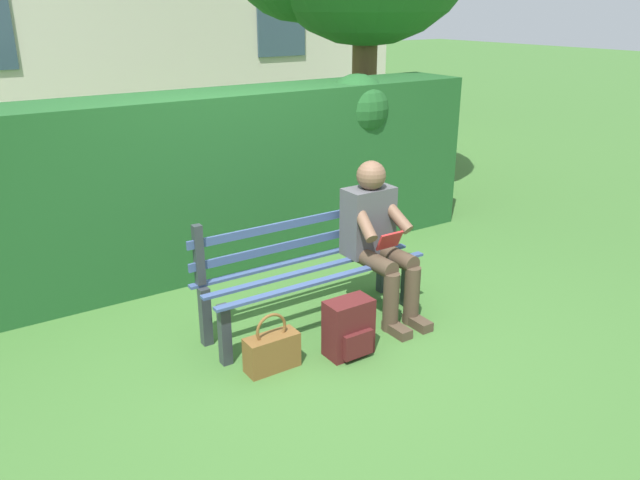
{
  "coord_description": "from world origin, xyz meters",
  "views": [
    {
      "loc": [
        2.28,
        3.54,
        2.25
      ],
      "look_at": [
        0.0,
        0.1,
        0.7
      ],
      "focal_mm": 35.29,
      "sensor_mm": 36.0,
      "label": 1
    }
  ],
  "objects_px": {
    "handbag": "(272,351)",
    "park_bench": "(308,268)",
    "person_seated": "(378,236)",
    "backpack": "(349,328)"
  },
  "relations": [
    {
      "from": "person_seated",
      "to": "backpack",
      "type": "xyz_separation_m",
      "value": [
        0.55,
        0.4,
        -0.43
      ]
    },
    {
      "from": "backpack",
      "to": "handbag",
      "type": "xyz_separation_m",
      "value": [
        0.53,
        -0.12,
        -0.06
      ]
    },
    {
      "from": "handbag",
      "to": "park_bench",
      "type": "bearing_deg",
      "value": -141.65
    },
    {
      "from": "person_seated",
      "to": "backpack",
      "type": "distance_m",
      "value": 0.81
    },
    {
      "from": "backpack",
      "to": "park_bench",
      "type": "bearing_deg",
      "value": -93.46
    },
    {
      "from": "park_bench",
      "to": "person_seated",
      "type": "xyz_separation_m",
      "value": [
        -0.52,
        0.17,
        0.2
      ]
    },
    {
      "from": "person_seated",
      "to": "park_bench",
      "type": "bearing_deg",
      "value": -17.72
    },
    {
      "from": "handbag",
      "to": "backpack",
      "type": "bearing_deg",
      "value": 166.9
    },
    {
      "from": "park_bench",
      "to": "person_seated",
      "type": "bearing_deg",
      "value": 162.28
    },
    {
      "from": "park_bench",
      "to": "backpack",
      "type": "xyz_separation_m",
      "value": [
        0.03,
        0.57,
        -0.23
      ]
    }
  ]
}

